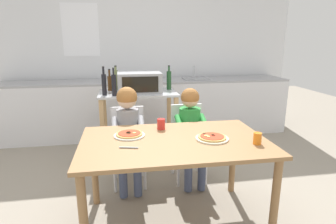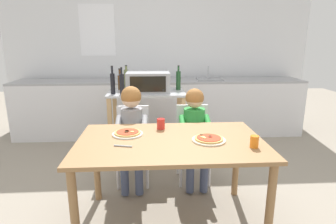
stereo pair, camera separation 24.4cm
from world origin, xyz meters
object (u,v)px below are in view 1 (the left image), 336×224
object	(u,v)px
dining_chair_left	(128,140)
bottle_slim_sauce	(110,82)
bottle_brown_beer	(114,85)
dining_chair_right	(188,136)
pizza_plate_white	(129,135)
kitchen_island_cart	(138,115)
drinking_cup_orange	(257,138)
child_in_grey_shirt	(128,125)
dining_table	(174,150)
bottle_dark_olive_oil	(169,80)
drinking_cup_red	(161,124)
child_in_green_shirt	(191,124)
pizza_plate_cream	(212,138)
bottle_tall_green_wine	(104,84)
serving_spoon	(129,148)
bottle_clear_vinegar	(116,79)
toaster_oven	(139,82)

from	to	relation	value
dining_chair_left	bottle_slim_sauce	bearing A→B (deg)	104.49
bottle_brown_beer	dining_chair_left	bearing A→B (deg)	-71.22
dining_chair_right	pizza_plate_white	bearing A→B (deg)	-136.24
pizza_plate_white	kitchen_island_cart	bearing A→B (deg)	83.04
dining_chair_left	pizza_plate_white	xyz separation A→B (m)	(0.00, -0.61, 0.27)
kitchen_island_cart	drinking_cup_orange	bearing A→B (deg)	-62.47
child_in_grey_shirt	bottle_slim_sauce	bearing A→B (deg)	102.59
dining_table	bottle_dark_olive_oil	bearing A→B (deg)	81.98
bottle_dark_olive_oil	dining_table	xyz separation A→B (m)	(-0.20, -1.45, -0.36)
dining_chair_right	drinking_cup_red	bearing A→B (deg)	-127.01
pizza_plate_white	drinking_cup_red	bearing A→B (deg)	25.87
bottle_slim_sauce	child_in_grey_shirt	bearing A→B (deg)	-77.41
bottle_slim_sauce	child_in_green_shirt	bearing A→B (deg)	-45.65
pizza_plate_cream	dining_chair_right	bearing A→B (deg)	89.98
child_in_grey_shirt	child_in_green_shirt	size ratio (longest dim) A/B	1.03
bottle_tall_green_wine	pizza_plate_white	bearing A→B (deg)	-76.95
pizza_plate_cream	bottle_brown_beer	bearing A→B (deg)	123.29
kitchen_island_cart	bottle_brown_beer	size ratio (longest dim) A/B	2.95
dining_table	dining_chair_right	distance (m)	0.84
serving_spoon	dining_table	bearing A→B (deg)	18.63
kitchen_island_cart	bottle_dark_olive_oil	bearing A→B (deg)	13.97
bottle_tall_green_wine	dining_chair_right	distance (m)	1.13
bottle_tall_green_wine	serving_spoon	distance (m)	1.37
bottle_slim_sauce	dining_chair_right	distance (m)	1.22
child_in_grey_shirt	drinking_cup_red	size ratio (longest dim) A/B	11.11
child_in_green_shirt	serving_spoon	world-z (taller)	child_in_green_shirt
pizza_plate_cream	dining_table	bearing A→B (deg)	173.16
child_in_green_shirt	pizza_plate_cream	size ratio (longest dim) A/B	3.82
pizza_plate_cream	kitchen_island_cart	bearing A→B (deg)	109.86
dining_chair_left	child_in_grey_shirt	xyz separation A→B (m)	(0.00, -0.12, 0.20)
bottle_slim_sauce	dining_chair_left	distance (m)	0.92
bottle_slim_sauce	serving_spoon	distance (m)	1.65
bottle_slim_sauce	kitchen_island_cart	bearing A→B (deg)	-24.61
drinking_cup_orange	dining_chair_left	bearing A→B (deg)	134.86
bottle_clear_vinegar	dining_table	world-z (taller)	bottle_clear_vinegar
kitchen_island_cart	dining_table	distance (m)	1.36
bottle_slim_sauce	drinking_cup_orange	xyz separation A→B (m)	(1.14, -1.70, -0.20)
kitchen_island_cart	pizza_plate_white	size ratio (longest dim) A/B	3.71
dining_table	drinking_cup_orange	world-z (taller)	drinking_cup_orange
bottle_tall_green_wine	pizza_plate_white	world-z (taller)	bottle_tall_green_wine
bottle_brown_beer	drinking_cup_orange	distance (m)	1.74
pizza_plate_cream	serving_spoon	size ratio (longest dim) A/B	1.88
bottle_slim_sauce	child_in_green_shirt	xyz separation A→B (m)	(0.84, -0.86, -0.33)
bottle_tall_green_wine	child_in_green_shirt	xyz separation A→B (m)	(0.89, -0.56, -0.36)
bottle_brown_beer	child_in_green_shirt	distance (m)	0.99
kitchen_island_cart	child_in_green_shirt	distance (m)	0.86
bottle_brown_beer	pizza_plate_cream	distance (m)	1.44
kitchen_island_cart	bottle_dark_olive_oil	xyz separation A→B (m)	(0.40, 0.10, 0.42)
bottle_brown_beer	child_in_green_shirt	bearing A→B (deg)	-32.92
toaster_oven	pizza_plate_white	distance (m)	1.23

